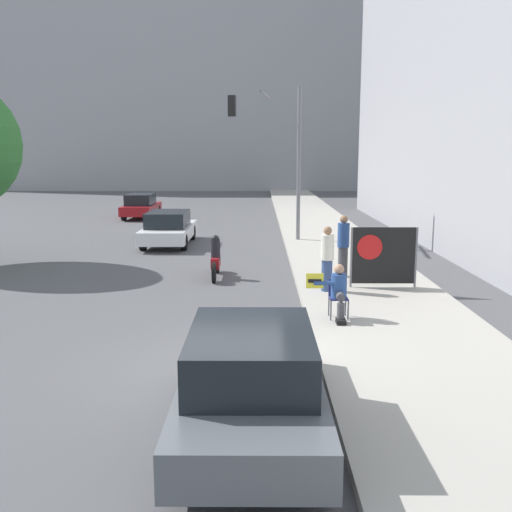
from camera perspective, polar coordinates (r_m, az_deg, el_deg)
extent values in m
plane|color=#4F4F51|center=(10.09, -4.54, -11.43)|extent=(160.00, 160.00, 0.00)
cube|color=#A8A399|center=(24.79, 7.18, 1.69)|extent=(3.81, 90.00, 0.17)
cube|color=#99999E|center=(64.21, -2.30, 16.93)|extent=(52.00, 12.00, 22.54)
cylinder|color=#474C56|center=(12.40, 7.50, -5.44)|extent=(0.03, 0.03, 0.43)
cylinder|color=#474C56|center=(12.45, 9.20, -5.42)|extent=(0.03, 0.03, 0.43)
cylinder|color=#474C56|center=(12.75, 7.29, -5.00)|extent=(0.03, 0.03, 0.43)
cylinder|color=#474C56|center=(12.80, 8.94, -4.98)|extent=(0.03, 0.03, 0.43)
cube|color=navy|center=(12.54, 8.26, -4.21)|extent=(0.40, 0.40, 0.02)
cube|color=navy|center=(12.68, 8.17, -3.12)|extent=(0.40, 0.02, 0.38)
cylinder|color=#424247|center=(12.36, 8.37, -3.94)|extent=(0.18, 0.42, 0.18)
cylinder|color=#424247|center=(12.25, 8.47, -5.67)|extent=(0.16, 0.16, 0.43)
cube|color=black|center=(12.24, 8.49, -6.49)|extent=(0.20, 0.28, 0.10)
cylinder|color=navy|center=(12.51, 8.27, -2.98)|extent=(0.34, 0.34, 0.52)
sphere|color=tan|center=(12.43, 8.32, -1.32)|extent=(0.22, 0.22, 0.22)
cylinder|color=navy|center=(12.37, 6.83, -2.71)|extent=(0.45, 0.09, 0.09)
cube|color=yellow|center=(12.34, 5.90, -2.49)|extent=(0.37, 0.02, 0.33)
cube|color=black|center=(12.33, 5.90, -2.50)|extent=(0.28, 0.01, 0.08)
cylinder|color=#334775|center=(14.99, 7.09, -1.92)|extent=(0.28, 0.28, 0.83)
cylinder|color=silver|center=(14.86, 7.15, 0.87)|extent=(0.34, 0.34, 0.65)
sphere|color=#936B4C|center=(14.79, 7.19, 2.54)|extent=(0.22, 0.22, 0.22)
cylinder|color=#424247|center=(16.79, 8.67, -0.57)|extent=(0.28, 0.28, 0.88)
cylinder|color=navy|center=(16.67, 8.74, 2.07)|extent=(0.34, 0.34, 0.69)
sphere|color=#936B4C|center=(16.61, 8.79, 3.65)|extent=(0.23, 0.23, 0.23)
cylinder|color=slate|center=(15.43, 9.50, -0.14)|extent=(0.06, 0.06, 1.62)
cylinder|color=slate|center=(15.80, 15.70, -0.14)|extent=(0.06, 0.06, 1.62)
cube|color=black|center=(15.59, 12.65, 0.04)|extent=(1.73, 0.02, 1.52)
cylinder|color=red|center=(15.45, 11.32, 0.87)|extent=(0.67, 0.01, 0.67)
cylinder|color=slate|center=(23.76, 4.30, 9.09)|extent=(0.16, 0.16, 6.20)
cylinder|color=slate|center=(24.02, 0.95, 15.81)|extent=(0.51, 2.77, 0.11)
cube|color=black|center=(24.21, -2.42, 14.76)|extent=(0.34, 0.34, 0.84)
sphere|color=green|center=(24.19, -2.42, 14.10)|extent=(0.18, 0.18, 0.18)
cube|color=#565B60|center=(7.90, -0.46, -13.42)|extent=(1.85, 4.28, 0.55)
cube|color=black|center=(7.52, -0.48, -9.76)|extent=(1.59, 2.23, 0.65)
cylinder|color=black|center=(9.25, -5.51, -11.35)|extent=(0.22, 0.64, 0.64)
cylinder|color=black|center=(9.24, 4.83, -11.38)|extent=(0.22, 0.64, 0.64)
cylinder|color=black|center=(6.87, -7.86, -19.46)|extent=(0.22, 0.64, 0.64)
cylinder|color=black|center=(6.85, 6.65, -19.55)|extent=(0.22, 0.64, 0.64)
cube|color=white|center=(23.83, -8.70, 2.39)|extent=(1.82, 4.54, 0.51)
cube|color=black|center=(23.58, -8.81, 3.68)|extent=(1.57, 2.36, 0.61)
cylinder|color=black|center=(25.36, -9.98, 2.34)|extent=(0.22, 0.64, 0.64)
cylinder|color=black|center=(25.13, -6.39, 2.36)|extent=(0.22, 0.64, 0.64)
cylinder|color=black|center=(22.63, -11.24, 1.37)|extent=(0.22, 0.64, 0.64)
cylinder|color=black|center=(22.36, -7.22, 1.38)|extent=(0.22, 0.64, 0.64)
cube|color=maroon|center=(34.17, -11.40, 4.64)|extent=(1.70, 4.12, 0.52)
cube|color=black|center=(33.96, -11.49, 5.57)|extent=(1.46, 2.14, 0.62)
cylinder|color=black|center=(35.59, -12.15, 4.48)|extent=(0.22, 0.64, 0.64)
cylinder|color=black|center=(35.30, -9.79, 4.52)|extent=(0.22, 0.64, 0.64)
cylinder|color=black|center=(33.11, -13.09, 4.04)|extent=(0.22, 0.64, 0.64)
cylinder|color=black|center=(32.80, -10.57, 4.07)|extent=(0.22, 0.64, 0.64)
cube|color=maroon|center=(17.29, -4.05, -0.61)|extent=(0.24, 0.86, 0.32)
cylinder|color=black|center=(17.18, -4.08, 0.63)|extent=(0.28, 0.28, 0.62)
sphere|color=black|center=(17.13, -4.09, 1.71)|extent=(0.24, 0.24, 0.24)
cylinder|color=black|center=(18.03, -3.87, -0.74)|extent=(0.10, 0.60, 0.60)
cylinder|color=black|center=(16.63, -4.23, -1.68)|extent=(0.10, 0.60, 0.60)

